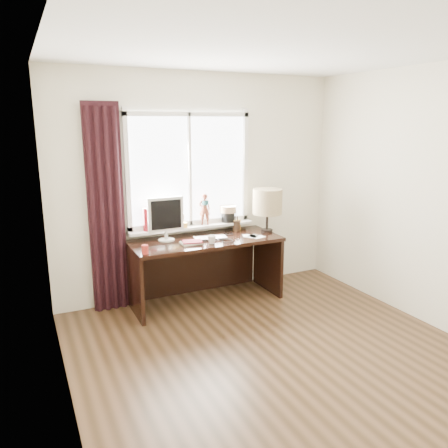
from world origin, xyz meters
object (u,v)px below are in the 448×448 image
laptop (211,238)px  red_cup (145,249)px  monitor (166,216)px  desk (202,257)px  table_lamp (267,202)px  mug (212,239)px

laptop → red_cup: (-0.82, -0.22, 0.03)m
laptop → monitor: size_ratio=0.75×
desk → table_lamp: bearing=-7.4°
mug → table_lamp: bearing=13.5°
laptop → desk: bearing=118.7°
red_cup → desk: red_cup is taller
mug → table_lamp: table_lamp is taller
red_cup → monitor: bearing=47.6°
table_lamp → red_cup: bearing=-170.9°
desk → monitor: 0.67m
mug → monitor: 0.57m
monitor → mug: bearing=-38.8°
mug → laptop: bearing=69.6°
mug → desk: (0.01, 0.30, -0.29)m
desk → table_lamp: (0.80, -0.10, 0.61)m
mug → red_cup: mug is taller
red_cup → table_lamp: bearing=9.1°
monitor → red_cup: bearing=-132.4°
mug → desk: mug is taller
monitor → table_lamp: (1.22, -0.13, 0.09)m
mug → red_cup: size_ratio=1.05×
red_cup → mug: bearing=4.2°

